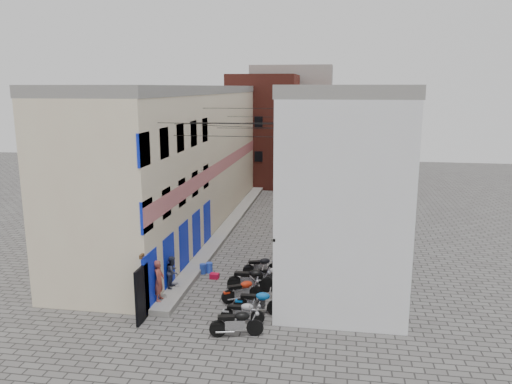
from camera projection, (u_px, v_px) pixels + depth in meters
The scene contains 21 objects.
ground at pixel (209, 321), 19.42m from camera, with size 90.00×90.00×0.00m, color #565351.
plinth at pixel (229, 226), 32.27m from camera, with size 0.90×26.00×0.25m, color gray.
building_left at pixel (183, 158), 31.78m from camera, with size 5.10×27.00×9.00m.
building_right at pixel (341, 161), 30.25m from camera, with size 5.94×26.00×9.00m.
building_far_brick_left at pixel (264, 130), 45.74m from camera, with size 6.00×6.00×10.00m, color maroon.
building_far_brick_right at pixel (319, 140), 47.08m from camera, with size 5.00×6.00×8.00m, color maroon.
building_far_concrete at pixel (292, 121), 51.11m from camera, with size 8.00×5.00×11.00m, color gray.
far_shopfront at pixel (282, 177), 43.50m from camera, with size 2.00×0.30×2.40m, color black.
overhead_wires at pixel (244, 123), 25.33m from camera, with size 5.80×13.02×1.32m.
motorcycle_a at pixel (236, 322), 18.11m from camera, with size 0.63×1.98×1.15m, color black, non-canonical shape.
motorcycle_b at pixel (242, 311), 19.14m from camera, with size 0.54×1.71×0.99m, color #99999D, non-canonical shape.
motorcycle_c at pixel (258, 301), 19.86m from camera, with size 0.63×1.98×1.15m, color #0C5DB5, non-canonical shape.
motorcycle_d at pixel (242, 289), 21.09m from camera, with size 0.58×1.84×1.07m, color red, non-canonical shape.
motorcycle_e at pixel (251, 278), 22.10m from camera, with size 0.67×2.13×1.23m, color black, non-canonical shape.
motorcycle_f at pixel (271, 274), 22.94m from camera, with size 0.54×1.70×0.98m, color silver, non-canonical shape.
motorcycle_g at pixel (261, 265), 24.04m from camera, with size 0.56×1.77×1.03m, color black, non-canonical shape.
person_a at pixel (159, 280), 20.53m from camera, with size 0.63×0.41×1.73m, color #984337.
person_b at pixel (173, 272), 21.92m from camera, with size 0.69×0.54×1.42m, color #2C2F42.
water_jug_near at pixel (203, 269), 24.27m from camera, with size 0.31×0.31×0.49m, color #213EA8.
water_jug_far at pixel (209, 268), 24.42m from camera, with size 0.32×0.32×0.49m, color blue.
red_crate at pixel (214, 276), 23.67m from camera, with size 0.41×0.30×0.25m, color #BC0D31.
Camera 1 is at (4.73, -17.43, 8.93)m, focal length 35.00 mm.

